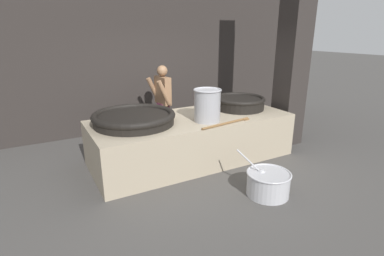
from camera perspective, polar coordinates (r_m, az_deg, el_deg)
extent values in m
plane|color=#474442|center=(5.84, 0.00, -5.80)|extent=(60.00, 60.00, 0.00)
cube|color=#2D2826|center=(7.59, -9.37, 16.29)|extent=(9.39, 0.24, 4.33)
cube|color=#2D2826|center=(6.63, 18.95, 15.39)|extent=(0.50, 0.50, 4.33)
cube|color=tan|center=(5.69, 0.00, -1.98)|extent=(3.72, 1.53, 0.83)
cylinder|color=black|center=(5.24, -10.98, 1.56)|extent=(1.37, 1.37, 0.15)
torus|color=black|center=(5.22, -11.03, 2.36)|extent=(1.43, 1.43, 0.11)
cylinder|color=black|center=(6.26, 8.98, 4.60)|extent=(1.01, 1.01, 0.21)
torus|color=black|center=(6.24, 9.03, 5.54)|extent=(1.05, 1.05, 0.08)
cylinder|color=#9E9EA3|center=(5.27, 2.93, 4.26)|extent=(0.46, 0.46, 0.56)
torus|color=#9E9EA3|center=(5.21, 2.98, 7.25)|extent=(0.49, 0.49, 0.03)
cylinder|color=brown|center=(5.17, 6.52, 0.91)|extent=(1.06, 0.20, 0.04)
cube|color=brown|center=(5.50, 10.10, 1.68)|extent=(0.13, 0.12, 0.02)
cylinder|color=#8C6647|center=(6.73, -5.05, 1.09)|extent=(0.12, 0.12, 0.82)
cylinder|color=#8C6647|center=(6.88, -5.76, 1.44)|extent=(0.12, 0.12, 0.82)
cube|color=#722D4C|center=(6.76, -5.45, 2.58)|extent=(0.21, 0.26, 0.53)
cube|color=#8C6647|center=(6.64, -5.59, 7.13)|extent=(0.20, 0.51, 0.60)
cylinder|color=#8C6647|center=(6.38, -5.33, 6.68)|extent=(0.34, 0.13, 0.56)
cylinder|color=#8C6647|center=(6.81, -7.35, 7.33)|extent=(0.34, 0.13, 0.56)
sphere|color=#8C6647|center=(6.58, -5.70, 10.80)|extent=(0.23, 0.23, 0.23)
cylinder|color=#B7B7BC|center=(4.69, 14.29, -10.30)|extent=(0.63, 0.63, 0.35)
torus|color=#B7B7BC|center=(4.61, 14.46, -8.37)|extent=(0.66, 0.66, 0.03)
cylinder|color=tan|center=(4.66, 14.36, -9.44)|extent=(0.56, 0.56, 0.09)
sphere|color=#B7B7BC|center=(4.65, 13.13, -8.36)|extent=(0.11, 0.11, 0.11)
cylinder|color=#B7B7BC|center=(4.65, 10.84, -6.24)|extent=(0.23, 0.38, 0.31)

